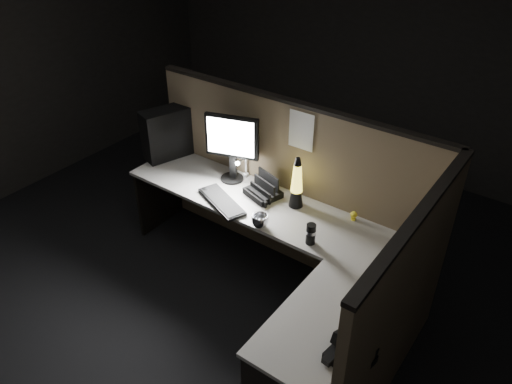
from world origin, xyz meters
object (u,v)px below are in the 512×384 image
Objects in this scene: monitor at (232,142)px; keyboard at (222,202)px; pc_tower at (167,133)px; lava_lamp at (297,186)px; desk_phone at (351,352)px.

monitor reaches higher than keyboard.
lava_lamp is at bearing 18.92° from pc_tower.
lava_lamp is at bearing 142.30° from desk_phone.
lava_lamp is (1.41, 0.01, -0.05)m from pc_tower.
monitor is 1.36× the size of lava_lamp.
keyboard is at bearing -0.91° from pc_tower.
lava_lamp is at bearing 55.24° from keyboard.
monitor is at bearing 20.99° from pc_tower.
monitor is at bearing 177.96° from lava_lamp.
monitor is (0.74, 0.03, 0.13)m from pc_tower.
desk_phone is (1.05, -1.09, -0.13)m from lava_lamp.
pc_tower reaches higher than keyboard.
monitor is 0.52m from keyboard.
lava_lamp reaches higher than keyboard.
monitor is 1.16× the size of keyboard.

